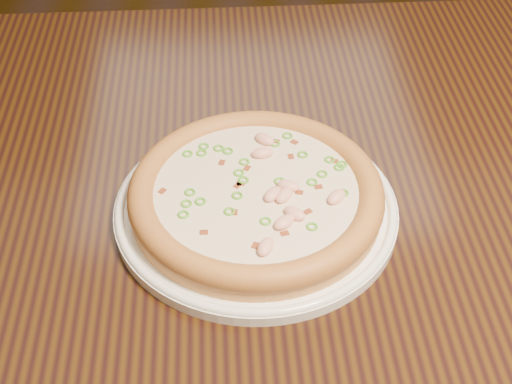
{
  "coord_description": "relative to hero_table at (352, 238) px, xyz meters",
  "views": [
    {
      "loc": [
        -0.19,
        -1.02,
        1.27
      ],
      "look_at": [
        -0.16,
        -0.49,
        0.78
      ],
      "focal_mm": 50.0,
      "sensor_mm": 36.0,
      "label": 1
    }
  ],
  "objects": [
    {
      "name": "pizza",
      "position": [
        -0.12,
        -0.05,
        0.13
      ],
      "size": [
        0.26,
        0.26,
        0.03
      ],
      "color": "tan",
      "rests_on": "plate"
    },
    {
      "name": "plate",
      "position": [
        -0.12,
        -0.05,
        0.11
      ],
      "size": [
        0.3,
        0.3,
        0.02
      ],
      "color": "white",
      "rests_on": "hero_table"
    },
    {
      "name": "ground",
      "position": [
        0.04,
        0.44,
        -0.65
      ],
      "size": [
        9.0,
        9.0,
        0.0
      ],
      "primitive_type": "plane",
      "color": "black"
    },
    {
      "name": "hero_table",
      "position": [
        0.0,
        0.0,
        0.0
      ],
      "size": [
        1.2,
        0.8,
        0.75
      ],
      "color": "black",
      "rests_on": "ground"
    }
  ]
}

